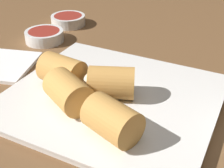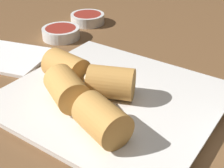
{
  "view_description": "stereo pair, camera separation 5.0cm",
  "coord_description": "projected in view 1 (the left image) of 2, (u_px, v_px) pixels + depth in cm",
  "views": [
    {
      "loc": [
        13.65,
        -30.4,
        27.87
      ],
      "look_at": [
        -2.94,
        2.6,
        5.3
      ],
      "focal_mm": 50.0,
      "sensor_mm": 36.0,
      "label": 1
    },
    {
      "loc": [
        17.96,
        -27.86,
        27.87
      ],
      "look_at": [
        -2.94,
        2.6,
        5.3
      ],
      "focal_mm": 50.0,
      "sensor_mm": 36.0,
      "label": 2
    }
  ],
  "objects": [
    {
      "name": "roll_front_left",
      "position": [
        67.0,
        91.0,
        0.41
      ],
      "size": [
        7.65,
        6.94,
        4.51
      ],
      "color": "#D19347",
      "rests_on": "serving_plate"
    },
    {
      "name": "serving_plate",
      "position": [
        112.0,
        99.0,
        0.45
      ],
      "size": [
        28.88,
        26.35,
        1.5
      ],
      "color": "white",
      "rests_on": "table_surface"
    },
    {
      "name": "roll_front_right",
      "position": [
        109.0,
        82.0,
        0.43
      ],
      "size": [
        7.5,
        6.54,
        4.51
      ],
      "color": "#D19347",
      "rests_on": "serving_plate"
    },
    {
      "name": "dipping_bowl_near",
      "position": [
        44.0,
        36.0,
        0.63
      ],
      "size": [
        7.78,
        7.78,
        2.22
      ],
      "color": "white",
      "rests_on": "table_surface"
    },
    {
      "name": "roll_back_right",
      "position": [
        60.0,
        70.0,
        0.46
      ],
      "size": [
        7.28,
        5.25,
        4.51
      ],
      "color": "#D19347",
      "rests_on": "serving_plate"
    },
    {
      "name": "roll_back_left",
      "position": [
        110.0,
        118.0,
        0.36
      ],
      "size": [
        7.48,
        6.32,
        4.51
      ],
      "color": "#D19347",
      "rests_on": "serving_plate"
    },
    {
      "name": "dipping_bowl_far",
      "position": [
        68.0,
        20.0,
        0.71
      ],
      "size": [
        7.78,
        7.78,
        2.22
      ],
      "color": "white",
      "rests_on": "table_surface"
    },
    {
      "name": "table_surface",
      "position": [
        123.0,
        125.0,
        0.42
      ],
      "size": [
        180.0,
        140.0,
        2.0
      ],
      "color": "brown",
      "rests_on": "ground"
    }
  ]
}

